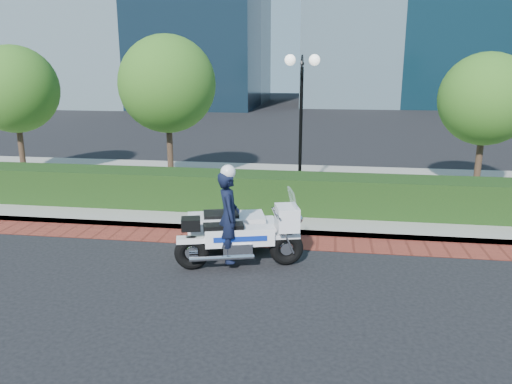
# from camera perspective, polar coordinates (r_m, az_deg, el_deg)

# --- Properties ---
(ground) EXTENTS (120.00, 120.00, 0.00)m
(ground) POSITION_cam_1_polar(r_m,az_deg,el_deg) (10.68, -2.26, -8.20)
(ground) COLOR black
(ground) RESTS_ON ground
(brick_strip) EXTENTS (60.00, 1.00, 0.01)m
(brick_strip) POSITION_cam_1_polar(r_m,az_deg,el_deg) (12.05, -0.95, -5.44)
(brick_strip) COLOR maroon
(brick_strip) RESTS_ON ground
(sidewalk) EXTENTS (60.00, 8.00, 0.15)m
(sidewalk) POSITION_cam_1_polar(r_m,az_deg,el_deg) (16.29, 1.62, 0.17)
(sidewalk) COLOR gray
(sidewalk) RESTS_ON ground
(hedge_main) EXTENTS (18.00, 1.20, 1.00)m
(hedge_main) POSITION_cam_1_polar(r_m,az_deg,el_deg) (13.84, 0.45, 0.02)
(hedge_main) COLOR black
(hedge_main) RESTS_ON sidewalk
(lamppost) EXTENTS (1.02, 0.70, 4.21)m
(lamppost) POSITION_cam_1_polar(r_m,az_deg,el_deg) (14.94, 5.20, 10.03)
(lamppost) COLOR black
(lamppost) RESTS_ON sidewalk
(tree_a) EXTENTS (3.00, 3.00, 4.58)m
(tree_a) POSITION_cam_1_polar(r_m,az_deg,el_deg) (19.49, -25.90, 10.50)
(tree_a) COLOR #332319
(tree_a) RESTS_ON sidewalk
(tree_b) EXTENTS (3.20, 3.20, 4.89)m
(tree_b) POSITION_cam_1_polar(r_m,az_deg,el_deg) (17.04, -10.12, 12.03)
(tree_b) COLOR #332319
(tree_b) RESTS_ON sidewalk
(tree_c) EXTENTS (2.80, 2.80, 4.30)m
(tree_c) POSITION_cam_1_polar(r_m,az_deg,el_deg) (16.86, 24.77, 9.60)
(tree_c) COLOR #332319
(tree_c) RESTS_ON sidewalk
(police_motorcycle) EXTENTS (2.70, 1.95, 2.18)m
(police_motorcycle) POSITION_cam_1_polar(r_m,az_deg,el_deg) (10.61, -2.67, -4.05)
(police_motorcycle) COLOR black
(police_motorcycle) RESTS_ON ground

